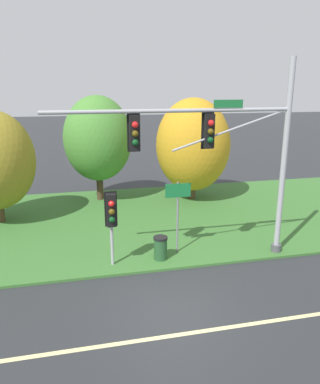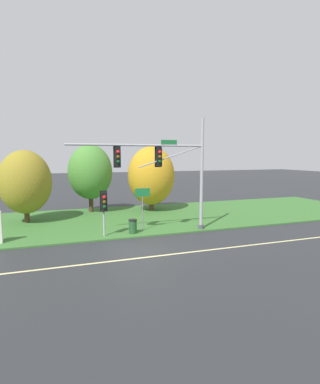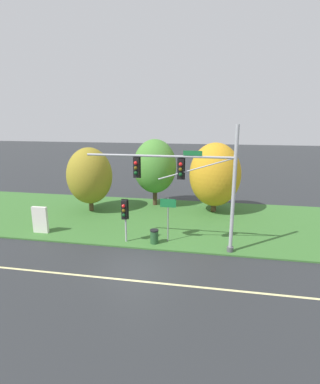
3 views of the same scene
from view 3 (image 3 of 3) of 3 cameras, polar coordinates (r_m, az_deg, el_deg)
ground_plane at (r=17.01m, az=-4.71°, el=-14.39°), size 160.00×160.00×0.00m
lane_stripe at (r=16.00m, az=-5.88°, el=-16.36°), size 36.00×0.16×0.01m
grass_verge at (r=24.37m, az=0.36°, el=-5.19°), size 48.00×11.50×0.10m
traffic_signal_mast at (r=17.79m, az=6.01°, el=2.58°), size 9.13×0.49×7.62m
pedestrian_signal_near_kerb at (r=19.33m, az=-6.75°, el=-3.81°), size 0.46×0.55×2.92m
route_sign_post at (r=19.40m, az=1.54°, el=-3.83°), size 1.03×0.08×2.96m
tree_nearest_road at (r=26.40m, az=-13.27°, el=3.03°), size 3.87×3.87×5.53m
tree_left_of_mast at (r=27.34m, az=-0.99°, el=4.90°), size 3.92×3.92×6.10m
tree_behind_signpost at (r=25.84m, az=10.43°, el=3.25°), size 4.33×4.33×5.96m
info_kiosk at (r=22.85m, az=-21.85°, el=-4.95°), size 1.10×0.24×1.90m
trash_bin at (r=19.63m, az=-1.10°, el=-8.45°), size 0.56×0.56×0.93m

